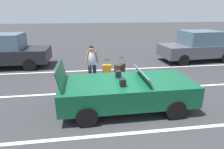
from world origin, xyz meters
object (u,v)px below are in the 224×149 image
(suitcase_large_black, at_px, (120,72))
(parked_sedan_near, at_px, (5,51))
(traveler_person, at_px, (92,63))
(parked_sedan_far, at_px, (198,46))
(duffel_bag, at_px, (110,83))
(convertible_car, at_px, (133,91))
(suitcase_medium_bright, at_px, (107,71))

(suitcase_large_black, height_order, parked_sedan_near, parked_sedan_near)
(suitcase_large_black, height_order, traveler_person, traveler_person)
(suitcase_large_black, bearing_deg, parked_sedan_far, -109.52)
(suitcase_large_black, relative_size, traveler_person, 0.65)
(duffel_bag, bearing_deg, convertible_car, -74.63)
(suitcase_medium_bright, relative_size, duffel_bag, 1.20)
(duffel_bag, bearing_deg, suitcase_large_black, 54.20)
(duffel_bag, height_order, parked_sedan_near, parked_sedan_near)
(convertible_car, bearing_deg, suitcase_medium_bright, 99.02)
(parked_sedan_far, bearing_deg, suitcase_medium_bright, 16.40)
(suitcase_large_black, relative_size, suitcase_medium_bright, 1.27)
(parked_sedan_near, bearing_deg, suitcase_medium_bright, -23.89)
(traveler_person, bearing_deg, convertible_car, 15.17)
(suitcase_medium_bright, relative_size, parked_sedan_far, 0.18)
(convertible_car, height_order, suitcase_medium_bright, convertible_car)
(suitcase_large_black, distance_m, parked_sedan_far, 6.00)
(suitcase_medium_bright, distance_m, duffel_bag, 1.18)
(suitcase_large_black, bearing_deg, duffel_bag, 97.67)
(suitcase_large_black, bearing_deg, parked_sedan_near, 17.43)
(parked_sedan_near, bearing_deg, duffel_bag, -33.53)
(suitcase_medium_bright, relative_size, traveler_person, 0.51)
(convertible_car, xyz_separation_m, parked_sedan_near, (-5.76, 5.34, 0.30))
(traveler_person, relative_size, parked_sedan_near, 0.37)
(convertible_car, height_order, parked_sedan_far, parked_sedan_far)
(convertible_car, distance_m, traveler_person, 2.55)
(convertible_car, relative_size, parked_sedan_far, 0.90)
(duffel_bag, height_order, parked_sedan_far, parked_sedan_far)
(traveler_person, xyz_separation_m, parked_sedan_far, (6.55, 3.00, -0.04))
(convertible_car, relative_size, parked_sedan_near, 0.92)
(traveler_person, bearing_deg, suitcase_medium_bright, 123.37)
(convertible_car, relative_size, suitcase_large_black, 3.86)
(parked_sedan_near, height_order, parked_sedan_far, same)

